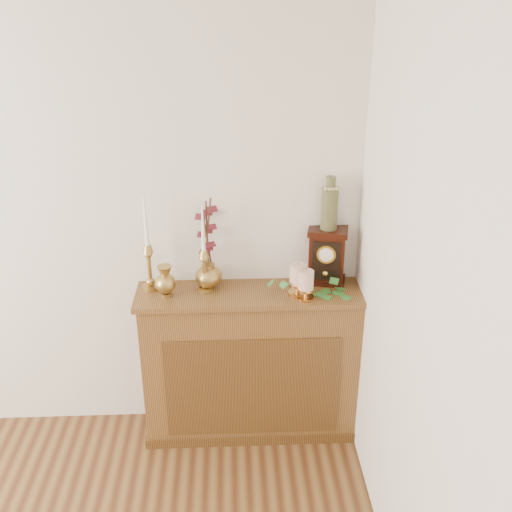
{
  "coord_description": "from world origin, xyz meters",
  "views": [
    {
      "loc": [
        1.3,
        -0.75,
        2.46
      ],
      "look_at": [
        1.43,
        2.05,
        1.16
      ],
      "focal_mm": 42.0,
      "sensor_mm": 36.0,
      "label": 1
    }
  ],
  "objects_px": {
    "mantel_clock": "(327,256)",
    "ceramic_vase": "(330,206)",
    "bud_vase": "(165,282)",
    "candlestick_center": "(204,264)",
    "candlestick_left": "(149,260)",
    "ginger_jar": "(208,245)"
  },
  "relations": [
    {
      "from": "candlestick_left",
      "to": "ceramic_vase",
      "type": "relative_size",
      "value": 1.85
    },
    {
      "from": "mantel_clock",
      "to": "ceramic_vase",
      "type": "distance_m",
      "value": 0.29
    },
    {
      "from": "mantel_clock",
      "to": "ceramic_vase",
      "type": "bearing_deg",
      "value": 90.0
    },
    {
      "from": "bud_vase",
      "to": "ceramic_vase",
      "type": "xyz_separation_m",
      "value": [
        0.87,
        0.13,
        0.36
      ]
    },
    {
      "from": "candlestick_center",
      "to": "ginger_jar",
      "type": "xyz_separation_m",
      "value": [
        0.02,
        0.08,
        0.08
      ]
    },
    {
      "from": "candlestick_left",
      "to": "ginger_jar",
      "type": "bearing_deg",
      "value": 7.13
    },
    {
      "from": "candlestick_left",
      "to": "ginger_jar",
      "type": "xyz_separation_m",
      "value": [
        0.31,
        0.04,
        0.07
      ]
    },
    {
      "from": "candlestick_center",
      "to": "mantel_clock",
      "type": "distance_m",
      "value": 0.67
    },
    {
      "from": "ginger_jar",
      "to": "mantel_clock",
      "type": "distance_m",
      "value": 0.65
    },
    {
      "from": "mantel_clock",
      "to": "ceramic_vase",
      "type": "height_order",
      "value": "ceramic_vase"
    },
    {
      "from": "bud_vase",
      "to": "ginger_jar",
      "type": "distance_m",
      "value": 0.3
    },
    {
      "from": "bud_vase",
      "to": "ceramic_vase",
      "type": "relative_size",
      "value": 0.61
    },
    {
      "from": "ginger_jar",
      "to": "bud_vase",
      "type": "bearing_deg",
      "value": -150.57
    },
    {
      "from": "candlestick_center",
      "to": "ceramic_vase",
      "type": "height_order",
      "value": "ceramic_vase"
    },
    {
      "from": "mantel_clock",
      "to": "bud_vase",
      "type": "bearing_deg",
      "value": -158.99
    },
    {
      "from": "candlestick_left",
      "to": "candlestick_center",
      "type": "xyz_separation_m",
      "value": [
        0.3,
        -0.04,
        -0.01
      ]
    },
    {
      "from": "bud_vase",
      "to": "mantel_clock",
      "type": "xyz_separation_m",
      "value": [
        0.87,
        0.13,
        0.07
      ]
    },
    {
      "from": "bud_vase",
      "to": "mantel_clock",
      "type": "height_order",
      "value": "mantel_clock"
    },
    {
      "from": "candlestick_left",
      "to": "ginger_jar",
      "type": "relative_size",
      "value": 1.0
    },
    {
      "from": "ceramic_vase",
      "to": "bud_vase",
      "type": "bearing_deg",
      "value": -171.25
    },
    {
      "from": "candlestick_center",
      "to": "mantel_clock",
      "type": "height_order",
      "value": "candlestick_center"
    },
    {
      "from": "mantel_clock",
      "to": "candlestick_left",
      "type": "bearing_deg",
      "value": -164.92
    }
  ]
}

